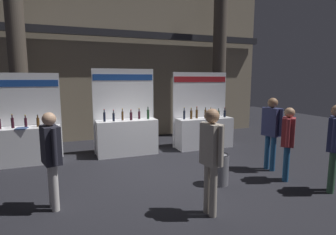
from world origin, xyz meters
TOP-DOWN VIEW (x-y plane):
  - ground_plane at (0.00, 0.00)m, footprint 24.00×24.00m
  - hall_colonnade at (0.00, 4.19)m, footprint 11.27×1.37m
  - exhibitor_booth_0 at (-3.16, 2.00)m, footprint 1.72×0.70m
  - exhibitor_booth_1 at (-0.51, 1.95)m, footprint 1.84×0.66m
  - exhibitor_booth_2 at (2.01, 1.86)m, footprint 1.93×0.66m
  - trash_bin at (0.87, -1.03)m, footprint 0.38×0.38m
  - visitor_1 at (2.36, -1.35)m, footprint 0.42×0.42m
  - visitor_2 at (0.05, -2.09)m, footprint 0.27×0.52m
  - visitor_3 at (-2.38, -0.97)m, footprint 0.36×0.57m
  - visitor_4 at (2.52, -0.67)m, footprint 0.33×0.56m
  - visitor_5 at (2.76, -2.13)m, footprint 0.49×0.41m

SIDE VIEW (x-z plane):
  - ground_plane at x=0.00m, z-range 0.00..0.00m
  - trash_bin at x=0.87m, z-range 0.00..0.67m
  - exhibitor_booth_0 at x=-3.16m, z-range -0.60..1.80m
  - exhibitor_booth_2 at x=2.01m, z-range -0.62..1.83m
  - exhibitor_booth_1 at x=-0.51m, z-range -0.63..1.90m
  - visitor_1 at x=2.36m, z-range 0.15..1.77m
  - visitor_3 at x=-2.38m, z-range 0.17..1.86m
  - visitor_5 at x=2.76m, z-range 0.18..1.92m
  - visitor_2 at x=0.05m, z-range 0.17..1.94m
  - visitor_4 at x=2.52m, z-range 0.19..1.97m
  - hall_colonnade at x=0.00m, z-range -0.02..6.95m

